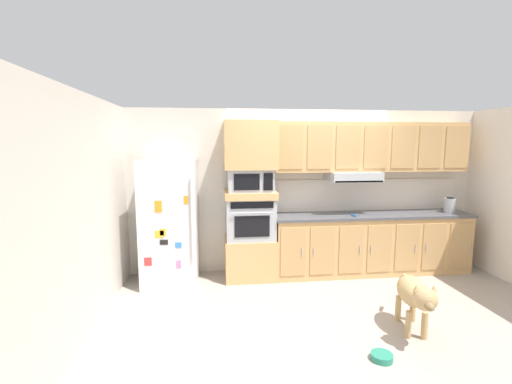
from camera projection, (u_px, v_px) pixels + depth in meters
The scene contains 17 objects.
ground_plane at pixel (325, 294), 4.64m from camera, with size 9.60×9.60×0.00m, color #9E9389.
back_kitchen_wall at pixel (306, 190), 5.56m from camera, with size 6.20×0.12×2.50m, color beige.
side_panel_left at pixel (99, 206), 4.15m from camera, with size 0.12×7.10×2.50m, color beige.
refrigerator at pixel (170, 222), 4.95m from camera, with size 0.76×0.73×1.76m.
oven_base_cabinet at pixel (250, 257), 5.23m from camera, with size 0.74×0.62×0.60m, color tan.
built_in_oven at pixel (250, 218), 5.14m from camera, with size 0.70×0.62×0.60m.
appliance_mid_shelf at pixel (250, 194), 5.10m from camera, with size 0.74×0.62×0.10m, color tan.
microwave at pixel (250, 180), 5.07m from camera, with size 0.64×0.54×0.32m.
appliance_upper_cabinet at pixel (250, 145), 5.00m from camera, with size 0.74×0.62×0.68m, color tan.
lower_cabinet_run at pixel (370, 244), 5.42m from camera, with size 3.00×0.63×0.88m.
countertop_slab at pixel (372, 215), 5.36m from camera, with size 3.04×0.64×0.04m, color #4C4C51.
backsplash_panel at pixel (364, 195), 5.61m from camera, with size 3.04×0.02×0.50m, color silver.
upper_cabinet_with_hood at pixel (370, 149), 5.34m from camera, with size 3.00×0.48×0.88m.
screwdriver at pixel (354, 215), 5.16m from camera, with size 0.15×0.14×0.03m.
electric_kettle at pixel (450, 205), 5.44m from camera, with size 0.17×0.17×0.24m.
dog at pixel (415, 294), 3.64m from camera, with size 0.40×0.95×0.65m.
dog_food_bowl at pixel (382, 357), 3.23m from camera, with size 0.20×0.20×0.06m.
Camera 1 is at (-1.42, -4.27, 1.98)m, focal length 24.58 mm.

